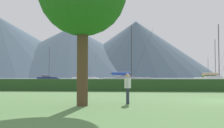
% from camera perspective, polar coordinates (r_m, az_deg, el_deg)
% --- Properties ---
extents(harbor_water, '(320.00, 246.00, 0.00)m').
position_cam_1_polar(harbor_water, '(154.43, 6.69, -3.01)').
color(harbor_water, '#8C9EA3').
rests_on(harbor_water, ground_plane).
extents(hedge_line, '(80.00, 1.20, 1.21)m').
position_cam_1_polar(hedge_line, '(28.89, 15.91, -4.15)').
color(hedge_line, '#284C23').
rests_on(hedge_line, ground_plane).
extents(sailboat_slip_0, '(9.42, 3.97, 10.03)m').
position_cam_1_polar(sailboat_slip_0, '(47.18, 3.30, -3.37)').
color(sailboat_slip_0, '#9E9EA3').
rests_on(sailboat_slip_0, harbor_water).
extents(sailboat_slip_1, '(9.17, 3.31, 11.56)m').
position_cam_1_polar(sailboat_slip_1, '(57.73, 20.41, -3.06)').
color(sailboat_slip_1, white).
rests_on(sailboat_slip_1, harbor_water).
extents(sailboat_slip_4, '(7.51, 2.92, 8.24)m').
position_cam_1_polar(sailboat_slip_4, '(110.58, 18.71, -2.80)').
color(sailboat_slip_4, gold).
rests_on(sailboat_slip_4, harbor_water).
extents(sailboat_slip_9, '(8.83, 4.70, 9.33)m').
position_cam_1_polar(sailboat_slip_9, '(86.03, -5.51, -2.99)').
color(sailboat_slip_9, white).
rests_on(sailboat_slip_9, harbor_water).
extents(sailboat_slip_10, '(8.58, 2.69, 11.58)m').
position_cam_1_polar(sailboat_slip_10, '(81.88, 19.90, -2.87)').
color(sailboat_slip_10, black).
rests_on(sailboat_slip_10, harbor_water).
extents(sailboat_slip_11, '(8.50, 2.62, 12.64)m').
position_cam_1_polar(sailboat_slip_11, '(108.57, -12.90, -2.82)').
color(sailboat_slip_11, navy).
rests_on(sailboat_slip_11, harbor_water).
extents(person_seated_viewer, '(0.36, 0.56, 1.65)m').
position_cam_1_polar(person_seated_viewer, '(15.28, 3.19, -4.45)').
color(person_seated_viewer, '#2D3347').
rests_on(person_seated_viewer, ground_plane).
extents(distant_hill_west_ridge, '(233.30, 233.30, 64.71)m').
position_cam_1_polar(distant_hill_west_ridge, '(362.23, -8.18, 2.44)').
color(distant_hill_west_ridge, '#425666').
rests_on(distant_hill_west_ridge, ground_plane).
extents(distant_hill_far_shoulder, '(202.37, 202.37, 71.62)m').
position_cam_1_polar(distant_hill_far_shoulder, '(360.12, 4.88, 3.00)').
color(distant_hill_far_shoulder, '#425666').
rests_on(distant_hill_far_shoulder, ground_plane).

